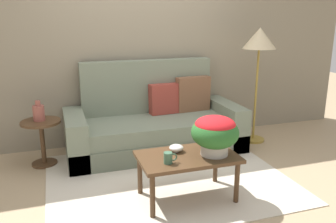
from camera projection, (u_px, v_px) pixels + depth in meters
The scene contains 11 objects.
ground_plane at pixel (165, 175), 3.81m from camera, with size 14.00×14.00×0.00m, color tan.
wall_back at pixel (135, 43), 4.61m from camera, with size 6.40×0.12×2.64m, color gray.
area_rug at pixel (167, 178), 3.73m from camera, with size 2.46×1.99×0.01m, color beige.
couch at pixel (155, 125), 4.48m from camera, with size 2.18×0.92×1.12m.
coffee_table at pixel (187, 161), 3.23m from camera, with size 0.91×0.55×0.44m.
side_table at pixel (42, 135), 3.99m from camera, with size 0.44×0.44×0.53m.
floor_lamp at pixel (259, 45), 4.52m from camera, with size 0.43×0.43×1.53m.
potted_plant at pixel (215, 132), 3.18m from camera, with size 0.44×0.44×0.36m.
coffee_mug at pixel (168, 158), 3.03m from camera, with size 0.12×0.08×0.10m.
snack_bowl at pixel (176, 148), 3.29m from camera, with size 0.14×0.14×0.07m.
table_vase at pixel (39, 112), 3.93m from camera, with size 0.13×0.13×0.23m.
Camera 1 is at (-1.06, -3.32, 1.68)m, focal length 37.47 mm.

